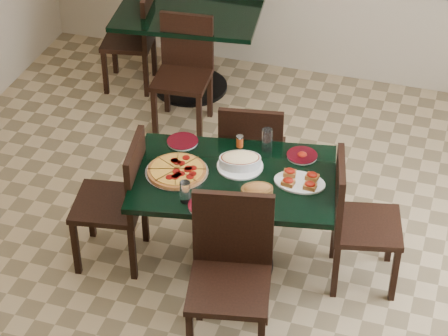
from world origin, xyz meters
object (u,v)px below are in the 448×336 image
(back_chair_left, at_px, (137,34))
(lasagna_casserole, at_px, (240,161))
(back_chair_near, at_px, (184,66))
(main_table, at_px, (234,199))
(bruschetta_platter, at_px, (300,180))
(bread_basket, at_px, (257,191))
(pepperoni_pizza, at_px, (177,171))
(chair_far, at_px, (252,152))
(chair_near, at_px, (231,266))
(back_table, at_px, (189,35))
(chair_left, at_px, (121,196))
(chair_right, at_px, (354,216))

(back_chair_left, xyz_separation_m, lasagna_casserole, (1.48, -1.89, 0.30))
(back_chair_near, bearing_deg, main_table, -65.56)
(back_chair_near, xyz_separation_m, back_chair_left, (-0.57, 0.41, -0.01))
(bruschetta_platter, bearing_deg, bread_basket, -136.81)
(lasagna_casserole, distance_m, bruschetta_platter, 0.40)
(pepperoni_pizza, relative_size, lasagna_casserole, 1.31)
(back_chair_left, height_order, bruschetta_platter, back_chair_left)
(main_table, relative_size, pepperoni_pizza, 3.49)
(pepperoni_pizza, bearing_deg, back_chair_left, 118.50)
(back_chair_left, bearing_deg, back_chair_near, 43.85)
(back_chair_near, height_order, pepperoni_pizza, back_chair_near)
(chair_far, height_order, chair_near, chair_near)
(main_table, relative_size, bruschetta_platter, 4.28)
(back_chair_left, height_order, bread_basket, back_chair_left)
(back_table, height_order, back_chair_left, back_chair_left)
(back_table, distance_m, back_chair_near, 0.51)
(lasagna_casserole, bearing_deg, chair_left, -179.96)
(lasagna_casserole, height_order, bruschetta_platter, lasagna_casserole)
(chair_left, relative_size, bruschetta_platter, 2.91)
(main_table, bearing_deg, lasagna_casserole, 73.91)
(pepperoni_pizza, height_order, bruschetta_platter, bruschetta_platter)
(chair_right, distance_m, bruschetta_platter, 0.44)
(back_table, distance_m, bruschetta_platter, 2.48)
(chair_right, xyz_separation_m, lasagna_casserole, (-0.74, -0.03, 0.28))
(chair_near, relative_size, back_chair_near, 1.09)
(chair_left, bearing_deg, chair_far, 127.89)
(chair_near, relative_size, chair_left, 1.07)
(chair_left, relative_size, back_chair_near, 1.02)
(back_table, xyz_separation_m, back_chair_left, (-0.44, -0.08, -0.03))
(chair_far, xyz_separation_m, chair_near, (0.22, -1.18, 0.05))
(chair_near, bearing_deg, bread_basket, 74.96)
(chair_right, distance_m, back_chair_left, 2.89)
(chair_right, bearing_deg, chair_far, 47.18)
(back_table, bearing_deg, chair_near, -73.15)
(main_table, xyz_separation_m, pepperoni_pizza, (-0.35, -0.08, 0.20))
(chair_near, bearing_deg, chair_far, 88.73)
(back_chair_left, xyz_separation_m, bread_basket, (1.66, -2.14, 0.29))
(chair_left, xyz_separation_m, lasagna_casserole, (0.72, 0.24, 0.27))
(chair_right, xyz_separation_m, back_chair_near, (-1.64, 1.45, -0.00))
(main_table, xyz_separation_m, chair_right, (0.75, 0.13, -0.05))
(chair_left, height_order, bruschetta_platter, chair_left)
(chair_far, relative_size, pepperoni_pizza, 2.34)
(main_table, height_order, chair_left, chair_left)
(chair_right, height_order, back_chair_left, chair_right)
(chair_far, relative_size, chair_near, 0.92)
(lasagna_casserole, xyz_separation_m, bread_basket, (0.18, -0.25, -0.01))
(back_chair_near, distance_m, bread_basket, 2.05)
(back_chair_near, xyz_separation_m, bread_basket, (1.08, -1.72, 0.28))
(bread_basket, bearing_deg, lasagna_casserole, 101.27)
(main_table, xyz_separation_m, lasagna_casserole, (0.01, 0.10, 0.23))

